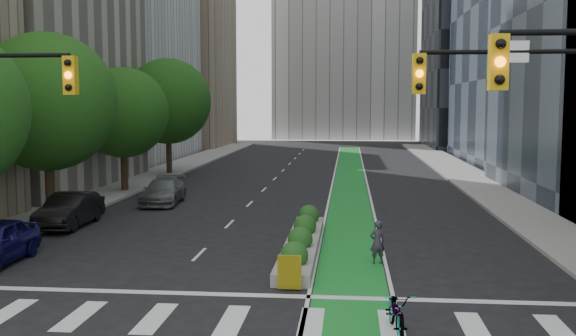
% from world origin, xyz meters
% --- Properties ---
extents(ground, '(160.00, 160.00, 0.00)m').
position_xyz_m(ground, '(0.00, 0.00, 0.00)').
color(ground, black).
rests_on(ground, ground).
extents(sidewalk_left, '(3.60, 90.00, 0.15)m').
position_xyz_m(sidewalk_left, '(-11.80, 25.00, 0.07)').
color(sidewalk_left, gray).
rests_on(sidewalk_left, ground).
extents(sidewalk_right, '(3.60, 90.00, 0.15)m').
position_xyz_m(sidewalk_right, '(11.80, 25.00, 0.07)').
color(sidewalk_right, gray).
rests_on(sidewalk_right, ground).
extents(bike_lane_paint, '(2.20, 70.00, 0.01)m').
position_xyz_m(bike_lane_paint, '(3.00, 30.00, 0.01)').
color(bike_lane_paint, '#18892B').
rests_on(bike_lane_paint, ground).
extents(building_tan_far, '(14.00, 16.00, 26.00)m').
position_xyz_m(building_tan_far, '(-20.00, 66.00, 13.00)').
color(building_tan_far, tan).
rests_on(building_tan_far, ground).
extents(building_dark_end, '(14.00, 18.00, 28.00)m').
position_xyz_m(building_dark_end, '(20.00, 68.00, 14.00)').
color(building_dark_end, black).
rests_on(building_dark_end, ground).
extents(tree_mid, '(6.40, 6.40, 8.78)m').
position_xyz_m(tree_mid, '(-11.00, 12.00, 5.57)').
color(tree_mid, black).
rests_on(tree_mid, ground).
extents(tree_midfar, '(5.60, 5.60, 7.76)m').
position_xyz_m(tree_midfar, '(-11.00, 22.00, 4.95)').
color(tree_midfar, black).
rests_on(tree_midfar, ground).
extents(tree_far, '(6.60, 6.60, 9.00)m').
position_xyz_m(tree_far, '(-11.00, 32.00, 5.69)').
color(tree_far, black).
rests_on(tree_far, ground).
extents(signal_right, '(5.82, 0.51, 7.20)m').
position_xyz_m(signal_right, '(8.67, 0.47, 4.80)').
color(signal_right, black).
rests_on(signal_right, ground).
extents(median_planter, '(1.20, 10.26, 1.10)m').
position_xyz_m(median_planter, '(1.20, 7.04, 0.37)').
color(median_planter, gray).
rests_on(median_planter, ground).
extents(bicycle, '(0.88, 2.09, 1.07)m').
position_xyz_m(bicycle, '(4.08, -1.49, 0.54)').
color(bicycle, gray).
rests_on(bicycle, ground).
extents(cyclist, '(0.65, 0.55, 1.52)m').
position_xyz_m(cyclist, '(3.91, 5.22, 0.76)').
color(cyclist, '#34303A').
rests_on(cyclist, ground).
extents(parked_car_left_mid, '(1.68, 4.60, 1.51)m').
position_xyz_m(parked_car_left_mid, '(-9.50, 10.70, 0.75)').
color(parked_car_left_mid, black).
rests_on(parked_car_left_mid, ground).
extents(parked_car_left_far, '(2.30, 4.92, 1.39)m').
position_xyz_m(parked_car_left_far, '(-7.25, 17.63, 0.69)').
color(parked_car_left_far, '#56595B').
rests_on(parked_car_left_far, ground).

